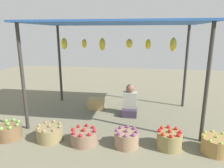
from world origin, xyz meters
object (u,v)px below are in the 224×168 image
basket_purple_onions (126,139)px  basket_red_tomatoes (169,140)px  vendor_person (130,103)px  basket_green_apples (9,131)px  basket_red_apples (84,137)px  basket_potatoes (50,133)px  wooden_crate_near_vendor (96,104)px  basket_limes (216,145)px

basket_purple_onions → basket_red_tomatoes: 0.76m
vendor_person → basket_purple_onions: 1.50m
basket_green_apples → basket_red_apples: bearing=1.1°
vendor_person → basket_purple_onions: size_ratio=1.78×
basket_green_apples → basket_potatoes: bearing=4.3°
wooden_crate_near_vendor → vendor_person: bearing=-16.2°
basket_red_apples → wooden_crate_near_vendor: basket_red_apples is taller
basket_green_apples → basket_red_tomatoes: 3.05m
basket_potatoes → basket_green_apples: bearing=-175.7°
basket_potatoes → basket_red_tomatoes: 2.23m
basket_red_tomatoes → wooden_crate_near_vendor: bearing=135.2°
basket_green_apples → basket_limes: basket_green_apples is taller
basket_limes → wooden_crate_near_vendor: basket_limes is taller
vendor_person → basket_purple_onions: (0.04, -1.50, -0.15)m
vendor_person → basket_red_tomatoes: vendor_person is taller
basket_potatoes → vendor_person: bearing=45.8°
vendor_person → basket_red_tomatoes: bearing=-61.0°
basket_purple_onions → basket_limes: basket_purple_onions is taller
vendor_person → wooden_crate_near_vendor: vendor_person is taller
basket_purple_onions → wooden_crate_near_vendor: bearing=118.5°
basket_potatoes → basket_limes: 3.00m
basket_potatoes → wooden_crate_near_vendor: bearing=73.4°
basket_green_apples → wooden_crate_near_vendor: basket_green_apples is taller
basket_red_apples → basket_purple_onions: 0.79m
basket_green_apples → basket_red_apples: (1.50, 0.03, -0.02)m
basket_purple_onions → wooden_crate_near_vendor: size_ratio=1.07×
basket_red_tomatoes → vendor_person: bearing=119.0°
basket_green_apples → basket_purple_onions: size_ratio=1.08×
basket_potatoes → basket_purple_onions: (1.48, -0.02, 0.01)m
vendor_person → basket_purple_onions: bearing=-88.4°
basket_red_apples → basket_red_tomatoes: 1.55m
vendor_person → basket_green_apples: (-2.25, -1.54, -0.16)m
basket_potatoes → basket_red_tomatoes: basket_red_tomatoes is taller
vendor_person → basket_red_apples: bearing=-116.4°
basket_red_apples → basket_red_tomatoes: basket_red_tomatoes is taller
basket_green_apples → basket_red_tomatoes: (3.05, 0.10, 0.02)m
basket_potatoes → wooden_crate_near_vendor: size_ratio=1.21×
basket_red_apples → basket_potatoes: bearing=177.3°
wooden_crate_near_vendor → basket_green_apples: bearing=-126.5°
basket_potatoes → basket_limes: size_ratio=1.06×
basket_red_apples → wooden_crate_near_vendor: size_ratio=1.20×
vendor_person → wooden_crate_near_vendor: size_ratio=1.90×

